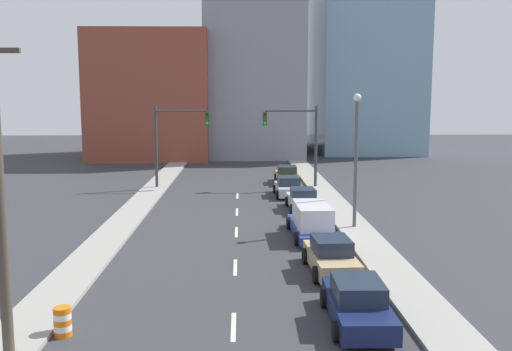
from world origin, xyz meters
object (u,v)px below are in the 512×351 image
Objects in this scene: traffic_signal_left at (171,136)px; sedan_white at (303,200)px; traffic_barrel at (63,322)px; street_lamp at (356,151)px; sedan_silver at (288,187)px; sedan_navy at (358,303)px; box_truck_blue at (312,221)px; sedan_tan at (331,257)px; traffic_signal_right at (301,135)px; sedan_yellow at (287,175)px.

traffic_signal_left is 1.50× the size of sedan_white.
traffic_barrel is 0.12× the size of street_lamp.
traffic_signal_left is at bearing 156.86° from sedan_silver.
sedan_navy is at bearing -100.83° from street_lamp.
traffic_signal_left is 19.09m from street_lamp.
traffic_barrel is at bearing -128.89° from box_truck_blue.
traffic_barrel is 19.19m from street_lamp.
street_lamp is 9.20m from sedan_tan.
sedan_tan is 1.01× the size of sedan_white.
street_lamp is at bearing -84.08° from traffic_signal_right.
box_truck_blue is (-1.14, -16.49, -3.48)m from traffic_signal_right.
traffic_barrel is 15.71m from box_truck_blue.
traffic_signal_left is 7.11× the size of traffic_barrel.
sedan_navy is 11.74m from box_truck_blue.
sedan_tan is at bearing -67.12° from traffic_signal_left.
street_lamp reaches higher than box_truck_blue.
traffic_signal_right is at bearing 84.35° from box_truck_blue.
traffic_signal_right is 31.14m from traffic_barrel.
traffic_signal_right reaches higher than sedan_navy.
box_truck_blue is 1.35× the size of sedan_silver.
sedan_white is at bearing 112.37° from street_lamp.
traffic_barrel is 0.21× the size of sedan_white.
street_lamp is (12.17, -14.71, 0.14)m from traffic_signal_left.
sedan_yellow is (0.14, 30.99, 0.00)m from sedan_navy.
sedan_white is at bearing 63.81° from traffic_barrel.
traffic_barrel is at bearing -89.98° from traffic_signal_left.
box_truck_blue reaches higher than sedan_white.
traffic_signal_right is 0.88× the size of street_lamp.
street_lamp is at bearing -77.01° from sedan_silver.
box_truck_blue is 7.46m from sedan_white.
sedan_yellow reaches higher than traffic_barrel.
sedan_yellow is (0.41, 6.45, 0.01)m from sedan_silver.
sedan_yellow is at bearing 90.49° from sedan_navy.
sedan_navy is (-2.59, -13.52, -3.82)m from street_lamp.
traffic_signal_right reaches higher than sedan_white.
traffic_signal_left is 10.67m from sedan_silver.
traffic_signal_right is at bearing 84.48° from sedan_tan.
sedan_tan is (9.57, -22.68, -3.66)m from traffic_signal_left.
traffic_barrel is 0.22× the size of sedan_silver.
box_truck_blue is 1.29× the size of sedan_yellow.
street_lamp is at bearing 49.63° from traffic_barrel.
traffic_signal_left is 1.49× the size of sedan_yellow.
box_truck_blue is (-0.08, 11.73, 0.20)m from sedan_navy.
sedan_yellow is (-0.11, 11.80, 0.02)m from sedan_white.
sedan_yellow reaches higher than sedan_white.
traffic_signal_left is at bearing 135.48° from sedan_white.
street_lamp reaches higher than sedan_yellow.
sedan_silver is (-1.33, -3.69, -3.69)m from traffic_signal_right.
traffic_barrel is 33.22m from sedan_yellow.
sedan_silver is at bearing 69.84° from traffic_barrel.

